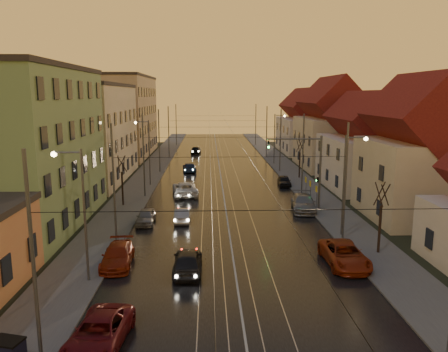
{
  "coord_description": "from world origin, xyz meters",
  "views": [
    {
      "loc": [
        -1.61,
        -22.62,
        11.0
      ],
      "look_at": [
        -0.05,
        21.63,
        2.72
      ],
      "focal_mm": 35.0,
      "sensor_mm": 36.0,
      "label": 1
    }
  ],
  "objects": [
    {
      "name": "tram_rail_0",
      "position": [
        -2.2,
        40.0,
        0.06
      ],
      "size": [
        0.06,
        120.0,
        0.03
      ],
      "primitive_type": "cube",
      "color": "gray",
      "rests_on": "road"
    },
    {
      "name": "parked_left_3",
      "position": [
        -7.08,
        13.95,
        0.63
      ],
      "size": [
        1.56,
        3.73,
        1.26
      ],
      "primitive_type": "imported",
      "rotation": [
        0.0,
        0.0,
        0.02
      ],
      "color": "gray",
      "rests_on": "ground"
    },
    {
      "name": "traffic_light_mast",
      "position": [
        7.99,
        18.0,
        4.6
      ],
      "size": [
        5.3,
        0.32,
        7.2
      ],
      "color": "#595B60",
      "rests_on": "ground"
    },
    {
      "name": "house_right_2",
      "position": [
        17.0,
        28.0,
        4.64
      ],
      "size": [
        9.18,
        12.24,
        9.2
      ],
      "color": "silver",
      "rests_on": "ground"
    },
    {
      "name": "sidewalk_right",
      "position": [
        10.0,
        40.0,
        0.07
      ],
      "size": [
        4.0,
        120.0,
        0.15
      ],
      "primitive_type": "cube",
      "color": "#4C4C4C",
      "rests_on": "ground"
    },
    {
      "name": "tram_rail_3",
      "position": [
        2.2,
        40.0,
        0.06
      ],
      "size": [
        0.06,
        120.0,
        0.03
      ],
      "primitive_type": "cube",
      "color": "gray",
      "rests_on": "road"
    },
    {
      "name": "driving_car_0",
      "position": [
        -2.97,
        3.27,
        0.76
      ],
      "size": [
        1.8,
        4.44,
        1.51
      ],
      "primitive_type": "imported",
      "rotation": [
        0.0,
        0.0,
        3.14
      ],
      "color": "black",
      "rests_on": "ground"
    },
    {
      "name": "apartment_left_2",
      "position": [
        -17.5,
        34.0,
        6.0
      ],
      "size": [
        10.0,
        20.0,
        12.0
      ],
      "primitive_type": "cube",
      "color": "beige",
      "rests_on": "ground"
    },
    {
      "name": "street_lamp_0",
      "position": [
        -9.1,
        2.0,
        4.89
      ],
      "size": [
        1.75,
        0.32,
        8.0
      ],
      "color": "#595B60",
      "rests_on": "ground"
    },
    {
      "name": "house_right_4",
      "position": [
        17.0,
        61.0,
        5.05
      ],
      "size": [
        9.18,
        16.32,
        10.0
      ],
      "color": "silver",
      "rests_on": "ground"
    },
    {
      "name": "catenary_pole_r_2",
      "position": [
        8.6,
        24.0,
        4.5
      ],
      "size": [
        0.16,
        0.16,
        9.0
      ],
      "primitive_type": "cylinder",
      "color": "#595B60",
      "rests_on": "ground"
    },
    {
      "name": "street_lamp_1",
      "position": [
        9.1,
        10.0,
        4.89
      ],
      "size": [
        1.75,
        0.32,
        8.0
      ],
      "color": "#595B60",
      "rests_on": "ground"
    },
    {
      "name": "catenary_pole_r_3",
      "position": [
        8.6,
        39.0,
        4.5
      ],
      "size": [
        0.16,
        0.16,
        9.0
      ],
      "primitive_type": "cylinder",
      "color": "#595B60",
      "rests_on": "ground"
    },
    {
      "name": "street_lamp_3",
      "position": [
        9.1,
        46.0,
        4.89
      ],
      "size": [
        1.75,
        0.32,
        8.0
      ],
      "color": "#595B60",
      "rests_on": "ground"
    },
    {
      "name": "catenary_pole_l_1",
      "position": [
        -8.6,
        9.0,
        4.5
      ],
      "size": [
        0.16,
        0.16,
        9.0
      ],
      "primitive_type": "cylinder",
      "color": "#595B60",
      "rests_on": "ground"
    },
    {
      "name": "driving_car_3",
      "position": [
        -4.4,
        39.6,
        0.65
      ],
      "size": [
        2.23,
        4.65,
        1.31
      ],
      "primitive_type": "imported",
      "rotation": [
        0.0,
        0.0,
        3.23
      ],
      "color": "#172746",
      "rests_on": "ground"
    },
    {
      "name": "parked_right_2",
      "position": [
        7.59,
        29.31,
        0.62
      ],
      "size": [
        1.67,
        3.72,
        1.24
      ],
      "primitive_type": "imported",
      "rotation": [
        0.0,
        0.0,
        -0.06
      ],
      "color": "black",
      "rests_on": "ground"
    },
    {
      "name": "bare_tree_0",
      "position": [
        -10.2,
        20.0,
        2.49
      ],
      "size": [
        1.09,
        1.09,
        5.11
      ],
      "color": "black",
      "rests_on": "ground"
    },
    {
      "name": "street_lamp_2",
      "position": [
        -9.1,
        30.0,
        4.89
      ],
      "size": [
        1.75,
        0.32,
        8.0
      ],
      "color": "#595B60",
      "rests_on": "ground"
    },
    {
      "name": "bare_tree_2",
      "position": [
        10.4,
        34.0,
        2.49
      ],
      "size": [
        1.09,
        1.09,
        5.11
      ],
      "color": "black",
      "rests_on": "ground"
    },
    {
      "name": "parked_right_1",
      "position": [
        7.44,
        17.76,
        0.77
      ],
      "size": [
        2.76,
        5.5,
        1.53
      ],
      "primitive_type": "imported",
      "rotation": [
        0.0,
        0.0,
        -0.12
      ],
      "color": "gray",
      "rests_on": "ground"
    },
    {
      "name": "sidewalk_left",
      "position": [
        -10.0,
        40.0,
        0.07
      ],
      "size": [
        4.0,
        120.0,
        0.15
      ],
      "primitive_type": "cube",
      "color": "#4C4C4C",
      "rests_on": "ground"
    },
    {
      "name": "tram_rail_1",
      "position": [
        -0.77,
        40.0,
        0.06
      ],
      "size": [
        0.06,
        120.0,
        0.03
      ],
      "primitive_type": "cube",
      "color": "gray",
      "rests_on": "road"
    },
    {
      "name": "catenary_pole_l_4",
      "position": [
        -8.6,
        54.0,
        4.5
      ],
      "size": [
        0.16,
        0.16,
        9.0
      ],
      "primitive_type": "cylinder",
      "color": "#595B60",
      "rests_on": "ground"
    },
    {
      "name": "catenary_pole_l_3",
      "position": [
        -8.6,
        39.0,
        4.5
      ],
      "size": [
        0.16,
        0.16,
        9.0
      ],
      "primitive_type": "cylinder",
      "color": "#595B60",
      "rests_on": "ground"
    },
    {
      "name": "house_right_1",
      "position": [
        17.0,
        15.0,
        5.45
      ],
      "size": [
        8.67,
        10.2,
        10.8
      ],
      "color": "#C0B494",
      "rests_on": "ground"
    },
    {
      "name": "driving_car_1",
      "position": [
        -3.95,
        14.47,
        0.62
      ],
      "size": [
        1.31,
        3.75,
        1.23
      ],
      "primitive_type": "imported",
      "rotation": [
        0.0,
        0.0,
        3.14
      ],
      "color": "#9E9FA3",
      "rests_on": "ground"
    },
    {
      "name": "road",
      "position": [
        0.0,
        40.0,
        0.02
      ],
      "size": [
        16.0,
        120.0,
        0.04
      ],
      "primitive_type": "cube",
      "color": "black",
      "rests_on": "ground"
    },
    {
      "name": "ground",
      "position": [
        0.0,
        0.0,
        0.0
      ],
      "size": [
        160.0,
        160.0,
        0.0
      ],
      "primitive_type": "plane",
      "color": "black",
      "rests_on": "ground"
    },
    {
      "name": "house_right_3",
      "position": [
        17.0,
        43.0,
        5.8
      ],
      "size": [
        9.18,
        14.28,
        11.5
      ],
      "color": "#C0B494",
      "rests_on": "ground"
    },
    {
      "name": "parked_right_0",
      "position": [
        7.2,
        4.12,
        0.72
      ],
      "size": [
        2.45,
        5.22,
        1.44
      ],
      "primitive_type": "imported",
      "rotation": [
        0.0,
        0.0,
        0.01
      ],
      "color": "maroon",
      "rests_on": "ground"
    },
    {
      "name": "driving_car_4",
      "position": [
        -4.05,
        59.24,
        0.72
      ],
      "size": [
        2.0,
        4.32,
        1.43
      ],
      "primitive_type": "imported",
      "rotation": [
        0.0,
        0.0,
        3.07
      ],
      "color": "black",
      "rests_on": "ground"
    },
    {
      "name": "bare_tree_1",
      "position": [
        10.2,
        6.0,
        2.49
      ],
      "size": [
        1.09,
        1.09,
        5.11
      ],
      "color": "black",
      "rests_on": "ground"
    },
    {
      "name": "tram_rail_2",
      "position": [
        0.77,
        40.0,
        0.06
      ],
      "size": [
        0.06,
        120.0,
        0.03
      ],
      "primitive_type": "cube",
      "color": "gray",
      "rests_on": "road"
    },
    {
      "name": "parked_left_2",
      "position": [
        -7.6,
        4.59,
        0.67
      ],
      "size": [
        2.14,
        4.71,
        1.34
      ],
      "primitive_type": "imported",
      "rotation": [
        0.0,
        0.0,
        0.06
      ],
      "color": "maroon",
      "rests_on": "ground"
    },
    {
      "name": "apartment_left_1",
      "position": [
        -17.5,
        14.0,
        6.5
      ],
      "size": [
        10.0,
        18.0,
        13.0
      ],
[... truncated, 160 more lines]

